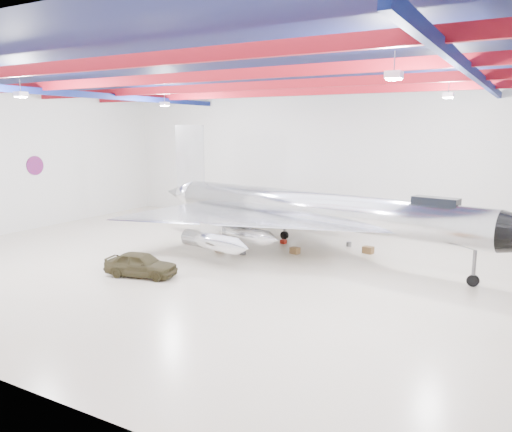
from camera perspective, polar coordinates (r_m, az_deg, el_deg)
The scene contains 16 objects.
floor at distance 29.01m, azimuth -2.04°, elevation -5.79°, with size 40.00×40.00×0.00m, color beige.
wall_back at distance 41.54m, azimuth 8.79°, elevation 6.57°, with size 40.00×40.00×0.00m, color silver.
wall_left at distance 42.03m, azimuth -26.22°, elevation 5.71°, with size 30.00×30.00×0.00m, color silver.
ceiling at distance 28.10m, azimuth -2.18°, elevation 16.35°, with size 40.00×40.00×0.00m, color #0A0F38.
ceiling_structure at distance 28.03m, azimuth -2.17°, elevation 14.97°, with size 39.50×29.50×1.08m.
wall_roundel at distance 43.18m, azimuth -23.94°, elevation 5.29°, with size 1.50×1.50×0.10m, color #B21414.
jet_aircraft at distance 31.04m, azimuth 6.60°, elevation 0.25°, with size 29.68×19.86×8.14m.
jeep at distance 27.67m, azimuth -13.02°, elevation -5.38°, with size 1.59×3.95×1.35m, color #3D361E.
crate_ply at distance 32.53m, azimuth -4.16°, elevation -3.75°, with size 0.50×0.40×0.35m, color olive.
toolbox_red at distance 34.72m, azimuth 3.15°, elevation -2.93°, with size 0.39×0.31×0.27m, color maroon.
engine_drum at distance 31.71m, azimuth -1.52°, elevation -4.07°, with size 0.41×0.41×0.37m, color #59595B.
parts_bin at distance 32.73m, azimuth 12.70°, elevation -3.81°, with size 0.63×0.50×0.44m, color olive.
crate_small at distance 37.71m, azimuth -3.10°, elevation -1.92°, with size 0.35×0.28×0.24m, color #59595B.
tool_chest at distance 32.80m, azimuth 12.87°, elevation -3.82°, with size 0.45×0.45×0.41m, color maroon.
oil_barrel at distance 31.99m, azimuth 4.47°, elevation -3.95°, with size 0.57×0.45×0.40m, color olive.
spares_box at distance 34.42m, azimuth 10.57°, elevation -3.17°, with size 0.34×0.34×0.31m, color #59595B.
Camera 1 is at (14.53, -23.85, 7.86)m, focal length 35.00 mm.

